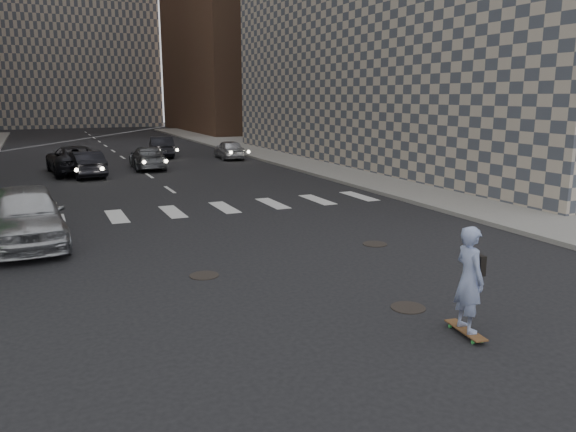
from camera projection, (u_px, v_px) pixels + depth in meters
name	position (u px, v px, depth m)	size (l,w,h in m)	color
ground	(302.00, 280.00, 13.09)	(160.00, 160.00, 0.00)	black
sidewalk_right	(370.00, 160.00, 36.71)	(13.00, 80.00, 0.15)	gray
manhole_a	(408.00, 308.00, 11.34)	(0.70, 0.70, 0.02)	black
manhole_b	(204.00, 275.00, 13.36)	(0.70, 0.70, 0.02)	black
manhole_c	(375.00, 244.00, 16.19)	(0.70, 0.70, 0.02)	black
skateboarder	(469.00, 279.00, 9.84)	(0.56, 1.03, 2.01)	brown
silver_sedan	(26.00, 215.00, 16.01)	(2.03, 5.03, 1.71)	#A9ABB0
traffic_car_a	(86.00, 164.00, 29.56)	(1.44, 4.14, 1.36)	black
traffic_car_b	(148.00, 158.00, 32.79)	(1.83, 4.50, 1.31)	#57595E
traffic_car_c	(74.00, 160.00, 30.85)	(2.52, 5.47, 1.52)	black
traffic_car_d	(229.00, 149.00, 37.96)	(1.52, 3.77, 1.28)	silver
traffic_car_e	(161.00, 147.00, 39.20)	(1.50, 4.30, 1.42)	black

